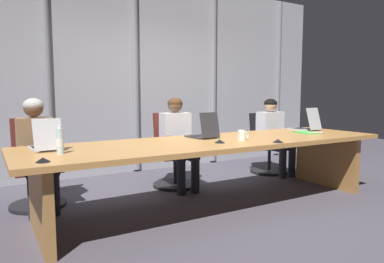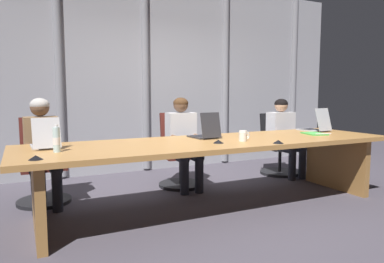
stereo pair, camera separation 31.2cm
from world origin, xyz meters
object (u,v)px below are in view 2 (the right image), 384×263
(water_bottle_primary, at_px, (57,140))
(person_left_mid, at_px, (183,137))
(conference_mic_left_side, at_px, (278,142))
(person_left_end, at_px, (42,144))
(office_chair_left_mid, at_px, (180,158))
(person_center, at_px, (284,132))
(coffee_mug_far, at_px, (243,135))
(spiral_notepad, at_px, (315,134))
(office_chair_center, at_px, (278,151))
(coffee_mug_near, at_px, (243,137))
(laptop_left_mid, at_px, (205,133))
(laptop_left_end, at_px, (45,142))
(conference_mic_right_side, at_px, (36,157))
(laptop_center, at_px, (315,127))
(conference_mic_middle, at_px, (218,142))
(office_chair_left_end, at_px, (43,170))

(water_bottle_primary, bearing_deg, person_left_mid, 30.57)
(person_left_mid, distance_m, conference_mic_left_side, 1.45)
(person_left_end, height_order, conference_mic_left_side, person_left_end)
(office_chair_left_mid, relative_size, person_center, 0.84)
(coffee_mug_far, relative_size, conference_mic_left_side, 1.20)
(spiral_notepad, bearing_deg, person_center, 84.08)
(person_left_mid, height_order, coffee_mug_far, person_left_mid)
(office_chair_center, bearing_deg, person_left_mid, -78.66)
(water_bottle_primary, bearing_deg, person_center, 16.25)
(coffee_mug_near, xyz_separation_m, spiral_notepad, (1.17, 0.15, -0.04))
(office_chair_center, bearing_deg, coffee_mug_near, -44.46)
(laptop_left_mid, relative_size, person_left_end, 0.32)
(laptop_left_end, relative_size, office_chair_center, 0.43)
(coffee_mug_far, height_order, conference_mic_right_side, coffee_mug_far)
(laptop_left_end, xyz_separation_m, coffee_mug_far, (2.02, -0.29, -0.01))
(spiral_notepad, bearing_deg, laptop_center, 57.45)
(laptop_center, xyz_separation_m, conference_mic_middle, (-1.79, -0.47, -0.04))
(person_left_mid, height_order, conference_mic_left_side, person_left_mid)
(laptop_left_mid, relative_size, coffee_mug_near, 2.93)
(laptop_left_end, distance_m, conference_mic_left_side, 2.28)
(laptop_left_mid, bearing_deg, conference_mic_right_side, 104.13)
(laptop_left_mid, distance_m, office_chair_left_mid, 0.94)
(person_left_mid, distance_m, water_bottle_primary, 1.92)
(spiral_notepad, bearing_deg, conference_mic_middle, -160.86)
(person_left_end, distance_m, water_bottle_primary, 0.99)
(laptop_left_end, bearing_deg, conference_mic_middle, -107.83)
(office_chair_left_mid, relative_size, coffee_mug_near, 7.62)
(laptop_center, xyz_separation_m, office_chair_left_mid, (-1.67, 0.79, -0.44))
(office_chair_center, height_order, spiral_notepad, office_chair_center)
(conference_mic_left_side, bearing_deg, office_chair_left_mid, 105.38)
(laptop_left_end, height_order, coffee_mug_near, laptop_left_end)
(laptop_left_end, bearing_deg, person_center, -81.66)
(spiral_notepad, bearing_deg, office_chair_left_mid, 154.04)
(conference_mic_right_side, xyz_separation_m, spiral_notepad, (3.21, 0.35, -0.01))
(person_left_mid, bearing_deg, office_chair_center, 97.88)
(person_left_end, bearing_deg, water_bottle_primary, 1.40)
(laptop_left_end, relative_size, person_left_mid, 0.34)
(office_chair_left_end, xyz_separation_m, coffee_mug_near, (1.93, -1.24, 0.43))
(office_chair_center, distance_m, person_center, 0.36)
(laptop_left_end, bearing_deg, conference_mic_left_side, -111.04)
(laptop_center, xyz_separation_m, conference_mic_left_side, (-1.24, -0.75, -0.04))
(office_chair_center, distance_m, conference_mic_middle, 2.25)
(office_chair_center, bearing_deg, coffee_mug_far, -45.81)
(coffee_mug_far, bearing_deg, office_chair_left_end, 151.21)
(office_chair_left_mid, bearing_deg, office_chair_center, 94.68)
(office_chair_left_end, height_order, office_chair_left_mid, office_chair_left_mid)
(laptop_left_mid, height_order, office_chair_left_end, laptop_left_mid)
(office_chair_left_mid, xyz_separation_m, spiral_notepad, (1.37, -1.09, 0.38))
(person_left_mid, relative_size, spiral_notepad, 3.49)
(office_chair_left_end, bearing_deg, coffee_mug_far, 58.62)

